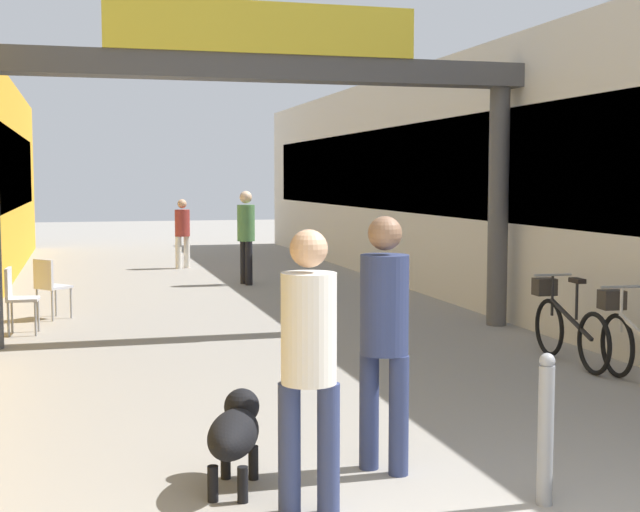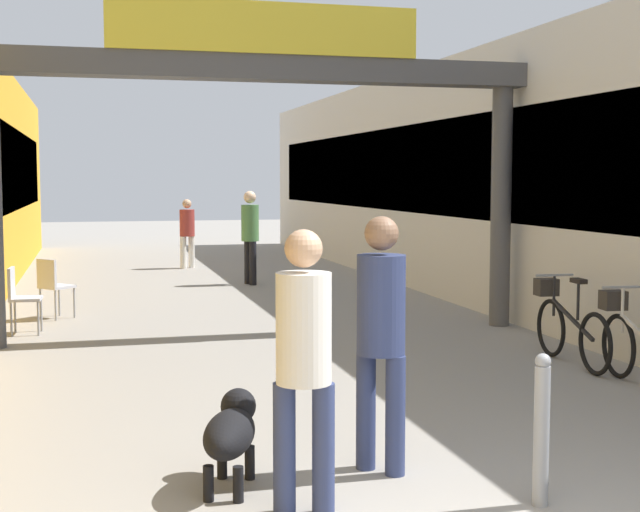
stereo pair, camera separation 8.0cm
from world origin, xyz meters
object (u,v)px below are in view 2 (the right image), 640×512
object	(u,v)px
bicycle_black_farthest	(567,325)
cafe_chair_aluminium_farther	(52,283)
dog_on_leash	(231,431)
pedestrian_elderly_walking	(187,229)
pedestrian_companion	(381,326)
pedestrian_carrying_crate	(250,231)
bollard_post_metal	(542,429)
bicycle_silver_third	(639,343)
pedestrian_with_dog	(304,352)
cafe_chair_aluminium_nearer	(20,294)

from	to	relation	value
bicycle_black_farthest	cafe_chair_aluminium_farther	distance (m)	7.38
dog_on_leash	pedestrian_elderly_walking	bearing A→B (deg)	85.11
pedestrian_companion	pedestrian_carrying_crate	bearing A→B (deg)	84.65
bicycle_black_farthest	bollard_post_metal	size ratio (longest dim) A/B	1.73
pedestrian_elderly_walking	bollard_post_metal	bearing A→B (deg)	-87.85
bicycle_black_farthest	bicycle_silver_third	bearing A→B (deg)	-85.20
pedestrian_elderly_walking	bicycle_silver_third	distance (m)	13.20
pedestrian_companion	dog_on_leash	bearing A→B (deg)	-177.92
bollard_post_metal	dog_on_leash	bearing A→B (deg)	155.55
pedestrian_elderly_walking	dog_on_leash	distance (m)	14.72
bicycle_black_farthest	cafe_chair_aluminium_farther	xyz separation A→B (m)	(-5.68, 4.71, 0.10)
pedestrian_with_dog	bicycle_black_farthest	distance (m)	5.34
dog_on_leash	bicycle_silver_third	world-z (taller)	bicycle_silver_third
pedestrian_carrying_crate	cafe_chair_aluminium_nearer	size ratio (longest dim) A/B	2.04
dog_on_leash	cafe_chair_aluminium_nearer	xyz separation A→B (m)	(-1.81, 6.52, 0.16)
bicycle_black_farthest	bollard_post_metal	distance (m)	4.54
cafe_chair_aluminium_nearer	cafe_chair_aluminium_farther	xyz separation A→B (m)	(0.37, 1.20, 0.00)
pedestrian_with_dog	cafe_chair_aluminium_nearer	world-z (taller)	pedestrian_with_dog
bicycle_silver_third	bollard_post_metal	size ratio (longest dim) A/B	1.73
pedestrian_with_dog	bicycle_silver_third	xyz separation A→B (m)	(3.99, 2.44, -0.58)
pedestrian_companion	cafe_chair_aluminium_nearer	distance (m)	7.11
cafe_chair_aluminium_farther	bollard_post_metal	bearing A→B (deg)	-69.04
pedestrian_with_dog	pedestrian_elderly_walking	size ratio (longest dim) A/B	1.11
bicycle_silver_third	bicycle_black_farthest	distance (m)	1.19
bicycle_black_farthest	cafe_chair_aluminium_farther	size ratio (longest dim) A/B	1.90
pedestrian_with_dog	bicycle_silver_third	distance (m)	4.71
dog_on_leash	cafe_chair_aluminium_nearer	world-z (taller)	cafe_chair_aluminium_nearer
bicycle_black_farthest	bollard_post_metal	xyz separation A→B (m)	(-2.41, -3.86, 0.06)
cafe_chair_aluminium_nearer	bollard_post_metal	bearing A→B (deg)	-63.61
dog_on_leash	cafe_chair_aluminium_farther	size ratio (longest dim) A/B	0.97
pedestrian_carrying_crate	dog_on_leash	size ratio (longest dim) A/B	2.10
bicycle_black_farthest	cafe_chair_aluminium_farther	bearing A→B (deg)	140.38
bicycle_silver_third	bollard_post_metal	bearing A→B (deg)	-133.19
bicycle_black_farthest	pedestrian_with_dog	bearing A→B (deg)	-137.02
pedestrian_with_dog	pedestrian_elderly_walking	distance (m)	15.28
pedestrian_elderly_walking	bollard_post_metal	xyz separation A→B (m)	(0.58, -15.49, -0.40)
pedestrian_carrying_crate	pedestrian_elderly_walking	distance (m)	3.54
bollard_post_metal	cafe_chair_aluminium_nearer	distance (m)	8.22
cafe_chair_aluminium_nearer	cafe_chair_aluminium_farther	bearing A→B (deg)	72.84
pedestrian_companion	bicycle_black_farthest	bearing A→B (deg)	43.16
pedestrian_elderly_walking	dog_on_leash	bearing A→B (deg)	-94.89
dog_on_leash	cafe_chair_aluminium_farther	world-z (taller)	cafe_chair_aluminium_farther
dog_on_leash	pedestrian_with_dog	bearing A→B (deg)	-59.45
pedestrian_companion	pedestrian_carrying_crate	distance (m)	11.24
pedestrian_companion	bollard_post_metal	world-z (taller)	pedestrian_companion
bicycle_black_farthest	pedestrian_elderly_walking	bearing A→B (deg)	104.40
pedestrian_carrying_crate	bicycle_silver_third	world-z (taller)	pedestrian_carrying_crate
pedestrian_with_dog	bollard_post_metal	xyz separation A→B (m)	(1.48, -0.23, -0.52)
pedestrian_carrying_crate	cafe_chair_aluminium_farther	world-z (taller)	pedestrian_carrying_crate
pedestrian_with_dog	pedestrian_carrying_crate	bearing A→B (deg)	81.56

